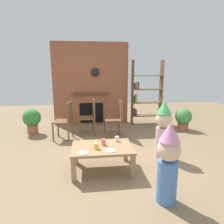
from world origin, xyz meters
name	(u,v)px	position (x,y,z in m)	size (l,w,h in m)	color
ground_plane	(107,160)	(0.00, 0.00, 0.00)	(12.00, 12.00, 0.00)	#846B4C
brick_fireplace_feature	(91,84)	(-0.22, 2.60, 1.19)	(2.20, 0.28, 2.40)	#935138
bookshelf	(145,95)	(1.38, 2.40, 0.88)	(0.90, 0.28, 1.90)	brown
coffee_table	(102,150)	(-0.10, -0.35, 0.35)	(0.98, 0.68, 0.41)	#9E7A51
paper_cup_near_left	(117,139)	(0.17, -0.15, 0.46)	(0.07, 0.07, 0.09)	silver
paper_cup_near_right	(96,146)	(-0.20, -0.44, 0.46)	(0.08, 0.08, 0.10)	#F2CC4C
paper_cup_center	(104,142)	(-0.07, -0.28, 0.47)	(0.07, 0.07, 0.10)	#E5666B
paper_plate_front	(110,151)	(0.01, -0.54, 0.42)	(0.17, 0.17, 0.01)	white
paper_plate_rear	(83,153)	(-0.40, -0.58, 0.42)	(0.16, 0.16, 0.01)	white
birthday_cake_slice	(97,140)	(-0.18, -0.14, 0.45)	(0.10, 0.10, 0.06)	#EAC68C
table_fork	(108,142)	(0.01, -0.17, 0.42)	(0.15, 0.02, 0.01)	silver
child_with_cone_hat	(168,161)	(0.64, -1.24, 0.55)	(0.29, 0.29, 1.03)	#4C7FC6
child_in_pink	(163,128)	(1.06, 0.01, 0.58)	(0.30, 0.30, 1.09)	#EAB2C6
dining_chair_left	(66,118)	(-0.83, 1.24, 0.51)	(0.47, 0.47, 0.90)	brown
dining_chair_middle	(90,115)	(-0.26, 1.54, 0.51)	(0.42, 0.42, 0.90)	brown
dining_chair_right	(117,116)	(0.38, 1.31, 0.51)	(0.40, 0.40, 0.90)	brown
potted_plant_tall	(183,118)	(2.27, 1.63, 0.33)	(0.44, 0.44, 0.59)	#9E5B42
potted_plant_short	(32,120)	(-1.75, 1.76, 0.38)	(0.45, 0.45, 0.65)	#9E5B42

